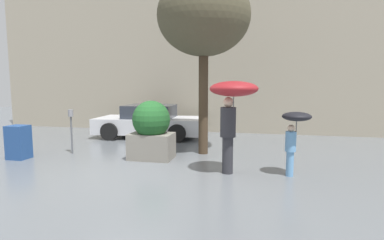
% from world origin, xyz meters
% --- Properties ---
extents(ground_plane, '(40.00, 40.00, 0.00)m').
position_xyz_m(ground_plane, '(0.00, 0.00, 0.00)').
color(ground_plane, slate).
extents(building_facade, '(18.00, 0.30, 6.00)m').
position_xyz_m(building_facade, '(0.00, 6.50, 3.00)').
color(building_facade, '#9E937F').
rests_on(building_facade, ground).
extents(planter_box, '(1.14, 1.00, 1.56)m').
position_xyz_m(planter_box, '(0.08, 1.39, 0.79)').
color(planter_box, gray).
rests_on(planter_box, ground).
extents(person_adult, '(1.04, 1.04, 2.05)m').
position_xyz_m(person_adult, '(2.28, 0.42, 1.62)').
color(person_adult, '#2D2D33').
rests_on(person_adult, ground).
extents(person_child, '(0.61, 0.61, 1.40)m').
position_xyz_m(person_child, '(3.60, 0.54, 1.06)').
color(person_child, '#669ED1').
rests_on(person_child, ground).
extents(parked_car_near, '(4.11, 2.25, 1.22)m').
position_xyz_m(parked_car_near, '(-1.18, 4.66, 0.57)').
color(parked_car_near, silver).
rests_on(parked_car_near, ground).
extents(street_tree, '(2.58, 2.58, 4.96)m').
position_xyz_m(street_tree, '(1.31, 2.31, 3.82)').
color(street_tree, '#423323').
rests_on(street_tree, ground).
extents(parking_meter, '(0.14, 0.14, 1.28)m').
position_xyz_m(parking_meter, '(-2.39, 1.48, 0.92)').
color(parking_meter, '#595B60').
rests_on(parking_meter, ground).
extents(newspaper_box, '(0.50, 0.44, 0.90)m').
position_xyz_m(newspaper_box, '(-3.40, 0.62, 0.45)').
color(newspaper_box, navy).
rests_on(newspaper_box, ground).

